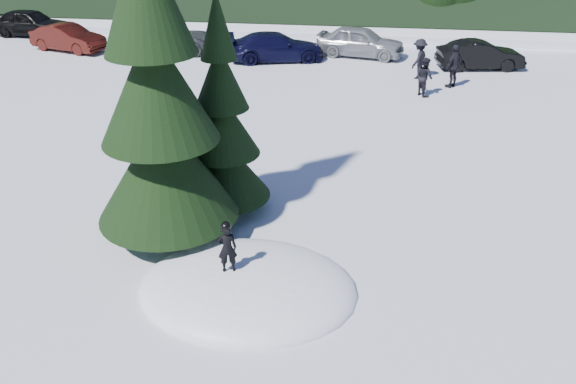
# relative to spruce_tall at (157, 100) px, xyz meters

# --- Properties ---
(ground) EXTENTS (200.00, 200.00, 0.00)m
(ground) POSITION_rel_spruce_tall_xyz_m (2.20, -1.80, -3.32)
(ground) COLOR white
(ground) RESTS_ON ground
(snow_mound) EXTENTS (4.48, 3.52, 0.96)m
(snow_mound) POSITION_rel_spruce_tall_xyz_m (2.20, -1.80, -3.32)
(snow_mound) COLOR white
(snow_mound) RESTS_ON ground
(spruce_tall) EXTENTS (3.20, 3.20, 8.60)m
(spruce_tall) POSITION_rel_spruce_tall_xyz_m (0.00, 0.00, 0.00)
(spruce_tall) COLOR black
(spruce_tall) RESTS_ON ground
(spruce_short) EXTENTS (2.20, 2.20, 5.37)m
(spruce_short) POSITION_rel_spruce_tall_xyz_m (1.00, 1.40, -1.22)
(spruce_short) COLOR black
(spruce_short) RESTS_ON ground
(child_skier) EXTENTS (0.44, 0.35, 1.05)m
(child_skier) POSITION_rel_spruce_tall_xyz_m (1.83, -1.86, -2.32)
(child_skier) COLOR black
(child_skier) RESTS_ON snow_mound
(adult_0) EXTENTS (0.87, 0.93, 1.52)m
(adult_0) POSITION_rel_spruce_tall_xyz_m (6.58, 11.54, -2.56)
(adult_0) COLOR black
(adult_0) RESTS_ON ground
(adult_1) EXTENTS (1.02, 1.06, 1.77)m
(adult_1) POSITION_rel_spruce_tall_xyz_m (7.85, 12.83, -2.43)
(adult_1) COLOR black
(adult_1) RESTS_ON ground
(adult_2) EXTENTS (1.06, 1.27, 1.71)m
(adult_2) POSITION_rel_spruce_tall_xyz_m (6.51, 13.95, -2.47)
(adult_2) COLOR black
(adult_2) RESTS_ON ground
(car_0) EXTENTS (4.55, 2.11, 1.51)m
(car_0) POSITION_rel_spruce_tall_xyz_m (-14.76, 19.39, -2.56)
(car_0) COLOR black
(car_0) RESTS_ON ground
(car_1) EXTENTS (4.26, 2.49, 1.33)m
(car_1) POSITION_rel_spruce_tall_xyz_m (-10.99, 16.46, -2.66)
(car_1) COLOR #3B0F0A
(car_1) RESTS_ON ground
(car_2) EXTENTS (5.04, 2.67, 1.35)m
(car_2) POSITION_rel_spruce_tall_xyz_m (-5.69, 16.93, -2.65)
(car_2) COLOR #45474C
(car_2) RESTS_ON ground
(car_3) EXTENTS (4.94, 3.03, 1.34)m
(car_3) POSITION_rel_spruce_tall_xyz_m (-0.11, 16.04, -2.65)
(car_3) COLOR black
(car_3) RESTS_ON ground
(car_4) EXTENTS (4.60, 2.60, 1.47)m
(car_4) POSITION_rel_spruce_tall_xyz_m (3.88, 17.42, -2.58)
(car_4) COLOR gray
(car_4) RESTS_ON ground
(car_5) EXTENTS (4.05, 1.97, 1.28)m
(car_5) POSITION_rel_spruce_tall_xyz_m (9.41, 15.91, -2.68)
(car_5) COLOR black
(car_5) RESTS_ON ground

